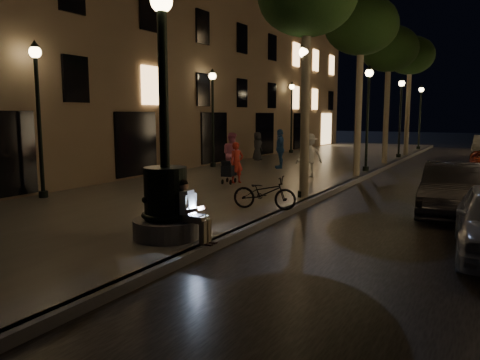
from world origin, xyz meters
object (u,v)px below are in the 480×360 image
Objects in this scene: pedestrian_pink at (232,154)px; tree_third at (389,50)px; car_second at (453,189)px; lamp_left_b at (213,105)px; pedestrian_dark at (257,146)px; lamp_curb_a at (304,100)px; lamp_curb_b at (368,105)px; lamp_left_c at (292,108)px; lamp_left_a at (38,100)px; tree_far at (410,56)px; stroller at (229,171)px; tree_second at (361,27)px; pedestrian_red at (237,163)px; bicycle at (265,193)px; pedestrian_white at (309,156)px; fountain_lamppost at (166,190)px; pedestrian_blue at (280,149)px; lamp_curb_d at (420,109)px; seated_man_laptop at (190,209)px; lamp_curb_c at (401,107)px.

tree_third is at bearing -103.12° from pedestrian_pink.
pedestrian_pink is (-8.93, 3.19, 0.40)m from car_second.
pedestrian_dark is at bearing 84.43° from lamp_left_b.
lamp_curb_a is at bearing -143.34° from pedestrian_dark.
lamp_left_c is at bearing 131.59° from lamp_curb_b.
tree_far is at bearing 71.93° from lamp_left_a.
car_second is at bearing -18.63° from stroller.
tree_second is 1.54× the size of lamp_left_c.
lamp_left_a is 7.20m from pedestrian_red.
tree_far reaches higher than bicycle.
pedestrian_red is 0.85× the size of pedestrian_white.
lamp_curb_a reaches higher than pedestrian_pink.
fountain_lamppost is 5.34× the size of stroller.
lamp_left_b is at bearing 177.53° from pedestrian_dark.
stroller is at bearing 110.79° from fountain_lamppost.
pedestrian_blue is at bearing 138.76° from car_second.
lamp_curb_d is 2.65× the size of pedestrian_white.
pedestrian_red reaches higher than seated_man_laptop.
lamp_curb_d and lamp_left_b have the same top height.
pedestrian_dark is (-5.21, 5.54, -0.10)m from pedestrian_white.
stroller is (-3.52, -6.56, -2.55)m from lamp_curb_b.
pedestrian_red is (3.76, 5.71, -2.26)m from lamp_left_a.
lamp_curb_c is 12.26m from lamp_left_b.
lamp_curb_b is 7.47m from pedestrian_red.
lamp_curb_a is at bearing -40.20° from lamp_left_b.
fountain_lamppost is at bearing -91.82° from lamp_curb_c.
pedestrian_pink is at bearing -110.46° from lamp_curb_c.
tree_second is 0.99× the size of tree_far.
lamp_curb_c is at bearing -45.54° from pedestrian_dark.
stroller is at bearing -108.45° from tree_third.
lamp_curb_a is (0.09, 6.00, 2.35)m from seated_man_laptop.
fountain_lamppost is 14.16m from lamp_curb_b.
lamp_curb_b is 4.93× the size of stroller.
tree_far is 4.13× the size of pedestrian_white.
pedestrian_pink is at bearing -153.01° from tree_second.
pedestrian_white is (5.61, -11.44, -2.13)m from lamp_left_c.
tree_far is at bearing 66.63° from stroller.
lamp_curb_d is at bearing 90.76° from tree_far.
pedestrian_pink is 7.38m from bicycle.
lamp_curb_d is 22.65m from pedestrian_red.
lamp_curb_c is 15.20m from stroller.
pedestrian_blue is (-3.92, -0.97, -2.09)m from lamp_curb_b.
lamp_curb_b is at bearing 50.67° from stroller.
lamp_left_b is at bearing 71.45° from pedestrian_red.
stroller is at bearing 157.79° from lamp_curb_a.
fountain_lamppost reaches higher than lamp_left_b.
pedestrian_pink is (-4.54, 9.59, 0.24)m from seated_man_laptop.
pedestrian_white is 7.00m from bicycle.
lamp_curb_c and lamp_curb_d have the same top height.
lamp_left_b and lamp_left_c have the same top height.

